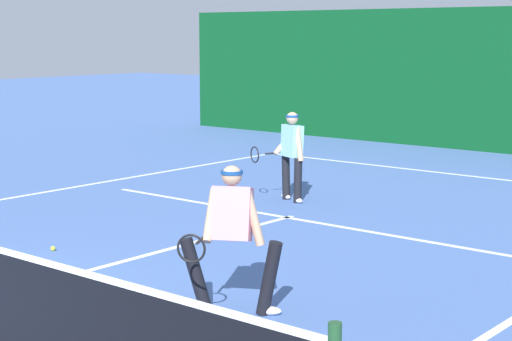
# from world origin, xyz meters

# --- Properties ---
(court_line_baseline_far) EXTENTS (9.58, 0.10, 0.01)m
(court_line_baseline_far) POSITION_xyz_m (0.00, 11.86, 0.00)
(court_line_baseline_far) COLOR white
(court_line_baseline_far) RESTS_ON ground_plane
(court_line_service) EXTENTS (7.81, 0.10, 0.01)m
(court_line_service) POSITION_xyz_m (0.00, 6.27, 0.00)
(court_line_service) COLOR white
(court_line_service) RESTS_ON ground_plane
(court_line_centre) EXTENTS (0.10, 6.40, 0.01)m
(court_line_centre) POSITION_xyz_m (0.00, 3.20, 0.00)
(court_line_centre) COLOR white
(court_line_centre) RESTS_ON ground_plane
(player_near) EXTENTS (1.03, 1.05, 1.57)m
(player_near) POSITION_xyz_m (2.42, 2.18, 0.86)
(player_near) COLOR black
(player_near) RESTS_ON ground_plane
(player_far) EXTENTS (0.95, 0.84, 1.56)m
(player_far) POSITION_xyz_m (-0.79, 7.41, 0.86)
(player_far) COLOR black
(player_far) RESTS_ON ground_plane
(tennis_ball_extra) EXTENTS (0.07, 0.07, 0.07)m
(tennis_ball_extra) POSITION_xyz_m (-1.14, 2.58, 0.03)
(tennis_ball_extra) COLOR #D1E033
(tennis_ball_extra) RESTS_ON ground_plane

